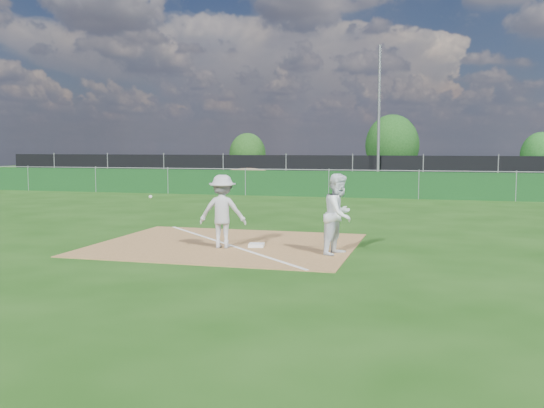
{
  "coord_description": "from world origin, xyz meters",
  "views": [
    {
      "loc": [
        4.75,
        -12.34,
        2.32
      ],
      "look_at": [
        1.12,
        1.0,
        1.0
      ],
      "focal_mm": 40.0,
      "sensor_mm": 36.0,
      "label": 1
    }
  ],
  "objects_px": {
    "light_pole": "(379,117)",
    "play_at_first": "(223,211)",
    "runner": "(339,214)",
    "first_base": "(256,245)",
    "car_right": "(423,172)",
    "tree_left": "(247,154)",
    "car_left": "(250,169)",
    "tree_mid": "(392,145)",
    "car_mid": "(316,169)",
    "tree_right": "(541,155)"
  },
  "relations": [
    {
      "from": "runner",
      "to": "car_left",
      "type": "bearing_deg",
      "value": 38.51
    },
    {
      "from": "runner",
      "to": "car_right",
      "type": "distance_m",
      "value": 28.06
    },
    {
      "from": "tree_left",
      "to": "car_right",
      "type": "bearing_deg",
      "value": -17.66
    },
    {
      "from": "tree_mid",
      "to": "car_left",
      "type": "bearing_deg",
      "value": -144.13
    },
    {
      "from": "tree_mid",
      "to": "tree_right",
      "type": "distance_m",
      "value": 10.25
    },
    {
      "from": "play_at_first",
      "to": "tree_mid",
      "type": "height_order",
      "value": "tree_mid"
    },
    {
      "from": "play_at_first",
      "to": "car_left",
      "type": "xyz_separation_m",
      "value": [
        -7.47,
        26.1,
        -0.06
      ]
    },
    {
      "from": "play_at_first",
      "to": "car_mid",
      "type": "xyz_separation_m",
      "value": [
        -3.03,
        26.35,
        -0.02
      ]
    },
    {
      "from": "light_pole",
      "to": "tree_right",
      "type": "bearing_deg",
      "value": 46.27
    },
    {
      "from": "car_mid",
      "to": "tree_left",
      "type": "distance_m",
      "value": 8.87
    },
    {
      "from": "car_mid",
      "to": "first_base",
      "type": "bearing_deg",
      "value": 179.98
    },
    {
      "from": "tree_mid",
      "to": "tree_right",
      "type": "bearing_deg",
      "value": 1.97
    },
    {
      "from": "tree_right",
      "to": "tree_left",
      "type": "bearing_deg",
      "value": -178.19
    },
    {
      "from": "car_mid",
      "to": "runner",
      "type": "bearing_deg",
      "value": -176.0
    },
    {
      "from": "first_base",
      "to": "tree_right",
      "type": "distance_m",
      "value": 34.41
    },
    {
      "from": "car_left",
      "to": "tree_left",
      "type": "height_order",
      "value": "tree_left"
    },
    {
      "from": "car_mid",
      "to": "car_right",
      "type": "relative_size",
      "value": 1.16
    },
    {
      "from": "light_pole",
      "to": "tree_right",
      "type": "distance_m",
      "value": 15.01
    },
    {
      "from": "car_right",
      "to": "tree_left",
      "type": "xyz_separation_m",
      "value": [
        -13.38,
        4.26,
        1.1
      ]
    },
    {
      "from": "first_base",
      "to": "tree_mid",
      "type": "bearing_deg",
      "value": 88.68
    },
    {
      "from": "runner",
      "to": "play_at_first",
      "type": "bearing_deg",
      "value": 105.92
    },
    {
      "from": "runner",
      "to": "car_mid",
      "type": "bearing_deg",
      "value": 29.49
    },
    {
      "from": "light_pole",
      "to": "tree_left",
      "type": "bearing_deg",
      "value": 137.62
    },
    {
      "from": "first_base",
      "to": "car_right",
      "type": "height_order",
      "value": "car_right"
    },
    {
      "from": "tree_left",
      "to": "tree_mid",
      "type": "height_order",
      "value": "tree_mid"
    },
    {
      "from": "tree_left",
      "to": "tree_right",
      "type": "height_order",
      "value": "tree_left"
    },
    {
      "from": "runner",
      "to": "tree_mid",
      "type": "height_order",
      "value": "tree_mid"
    },
    {
      "from": "car_left",
      "to": "car_mid",
      "type": "bearing_deg",
      "value": -83.93
    },
    {
      "from": "car_left",
      "to": "car_right",
      "type": "bearing_deg",
      "value": -77.65
    },
    {
      "from": "light_pole",
      "to": "runner",
      "type": "xyz_separation_m",
      "value": [
        1.25,
        -22.25,
        -3.13
      ]
    },
    {
      "from": "runner",
      "to": "tree_right",
      "type": "height_order",
      "value": "tree_right"
    },
    {
      "from": "tree_left",
      "to": "light_pole",
      "type": "bearing_deg",
      "value": -42.38
    },
    {
      "from": "first_base",
      "to": "play_at_first",
      "type": "relative_size",
      "value": 0.15
    },
    {
      "from": "car_right",
      "to": "tree_mid",
      "type": "xyz_separation_m",
      "value": [
        -2.34,
        4.58,
        1.76
      ]
    },
    {
      "from": "car_left",
      "to": "first_base",
      "type": "bearing_deg",
      "value": -159.48
    },
    {
      "from": "car_mid",
      "to": "tree_right",
      "type": "height_order",
      "value": "tree_right"
    },
    {
      "from": "first_base",
      "to": "car_left",
      "type": "distance_m",
      "value": 27.05
    },
    {
      "from": "first_base",
      "to": "car_left",
      "type": "bearing_deg",
      "value": 107.6
    },
    {
      "from": "light_pole",
      "to": "tree_left",
      "type": "relative_size",
      "value": 2.38
    },
    {
      "from": "car_left",
      "to": "car_mid",
      "type": "xyz_separation_m",
      "value": [
        4.45,
        0.25,
        0.04
      ]
    },
    {
      "from": "first_base",
      "to": "car_right",
      "type": "bearing_deg",
      "value": 83.64
    },
    {
      "from": "play_at_first",
      "to": "car_left",
      "type": "distance_m",
      "value": 27.15
    },
    {
      "from": "light_pole",
      "to": "runner",
      "type": "relative_size",
      "value": 4.59
    },
    {
      "from": "play_at_first",
      "to": "light_pole",
      "type": "bearing_deg",
      "value": 86.35
    },
    {
      "from": "light_pole",
      "to": "car_mid",
      "type": "relative_size",
      "value": 1.61
    },
    {
      "from": "first_base",
      "to": "tree_left",
      "type": "bearing_deg",
      "value": 107.89
    },
    {
      "from": "runner",
      "to": "tree_mid",
      "type": "distance_m",
      "value": 32.67
    },
    {
      "from": "light_pole",
      "to": "first_base",
      "type": "xyz_separation_m",
      "value": [
        -0.71,
        -21.86,
        -3.94
      ]
    },
    {
      "from": "car_mid",
      "to": "car_left",
      "type": "bearing_deg",
      "value": 84.99
    },
    {
      "from": "light_pole",
      "to": "play_at_first",
      "type": "xyz_separation_m",
      "value": [
        -1.41,
        -22.18,
        -3.15
      ]
    }
  ]
}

